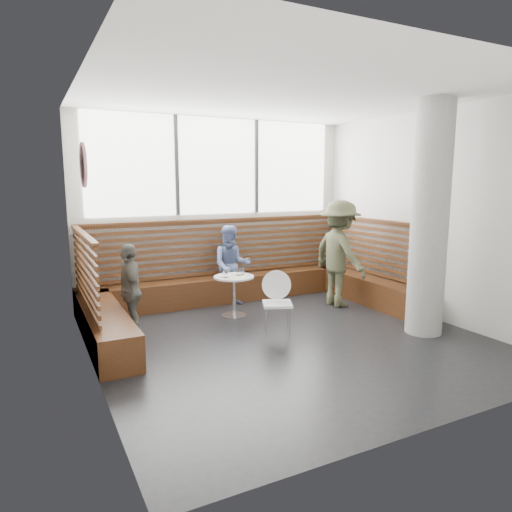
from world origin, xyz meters
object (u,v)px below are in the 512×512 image
child_back (231,265)px  concrete_column (430,220)px  cafe_table (234,288)px  cafe_chair (275,297)px  adult_man (339,254)px  child_left (130,290)px

child_back → concrete_column: bearing=-37.8°
concrete_column → cafe_table: bearing=137.2°
cafe_chair → adult_man: bearing=48.5°
cafe_chair → child_left: (-1.84, 0.77, 0.14)m
concrete_column → adult_man: size_ratio=1.77×
cafe_chair → child_left: child_left is taller
cafe_table → child_back: size_ratio=0.47×
concrete_column → adult_man: bearing=97.0°
cafe_table → cafe_chair: bearing=-78.2°
cafe_table → adult_man: size_ratio=0.36×
concrete_column → child_left: bearing=155.1°
adult_man → child_back: 1.85m
cafe_table → child_left: (-1.64, -0.19, 0.18)m
cafe_chair → adult_man: (1.67, 0.74, 0.40)m
child_back → adult_man: bearing=-11.7°
child_left → adult_man: bearing=95.4°
concrete_column → child_left: size_ratio=2.49×
concrete_column → child_back: concrete_column is taller
child_left → concrete_column: bearing=70.9°
cafe_chair → adult_man: 1.87m
concrete_column → child_back: 3.29m
cafe_table → child_left: 1.66m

